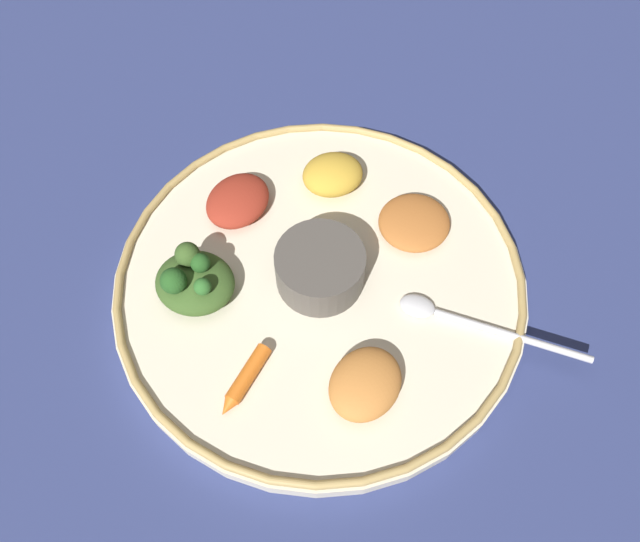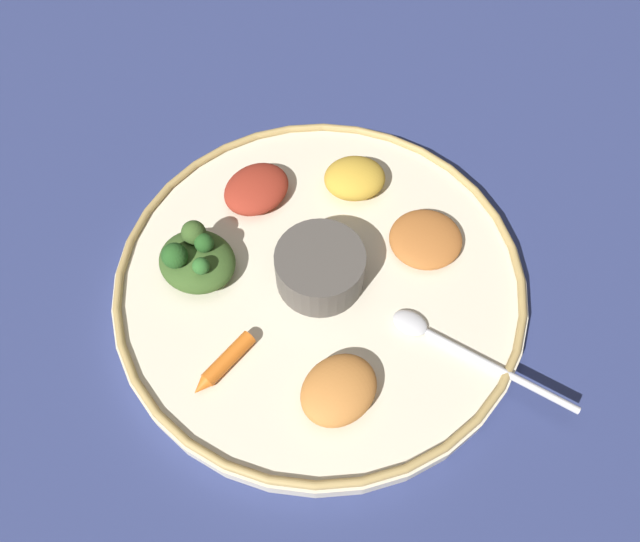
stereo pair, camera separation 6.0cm
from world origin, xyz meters
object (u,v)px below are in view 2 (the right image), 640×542
spoon (454,346)px  greens_pile (196,259)px  carrot_near_spoon (224,363)px  center_bowl (320,267)px

spoon → greens_pile: greens_pile is taller
spoon → carrot_near_spoon: (-0.10, 0.18, 0.00)m
greens_pile → carrot_near_spoon: (-0.08, -0.07, -0.01)m
spoon → carrot_near_spoon: carrot_near_spoon is taller
spoon → carrot_near_spoon: 0.21m
center_bowl → greens_pile: bearing=108.4°
greens_pile → carrot_near_spoon: greens_pile is taller
spoon → greens_pile: size_ratio=2.13×
center_bowl → spoon: 0.14m
center_bowl → carrot_near_spoon: 0.13m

